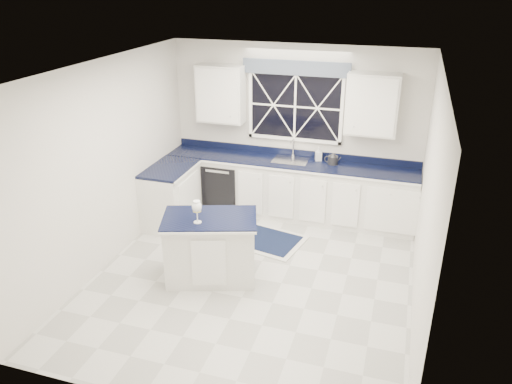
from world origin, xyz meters
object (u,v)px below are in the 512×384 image
(soap_bottle, at_px, (319,154))
(dishwasher, at_px, (225,184))
(faucet, at_px, (293,148))
(island, at_px, (211,248))
(kettle, at_px, (333,159))
(wine_glass, at_px, (197,208))

(soap_bottle, bearing_deg, dishwasher, -173.73)
(faucet, bearing_deg, soap_bottle, -3.72)
(soap_bottle, bearing_deg, island, -112.78)
(dishwasher, bearing_deg, kettle, 2.30)
(island, relative_size, soap_bottle, 6.13)
(dishwasher, relative_size, island, 0.62)
(island, height_order, soap_bottle, soap_bottle)
(faucet, relative_size, soap_bottle, 1.40)
(dishwasher, height_order, wine_glass, wine_glass)
(faucet, bearing_deg, kettle, -10.58)
(kettle, bearing_deg, faucet, 165.82)
(wine_glass, relative_size, soap_bottle, 1.33)
(island, height_order, wine_glass, wine_glass)
(dishwasher, height_order, island, island)
(kettle, height_order, soap_bottle, soap_bottle)
(kettle, height_order, wine_glass, wine_glass)
(dishwasher, distance_m, kettle, 1.87)
(soap_bottle, bearing_deg, faucet, 176.28)
(island, bearing_deg, kettle, 43.30)
(kettle, bearing_deg, soap_bottle, 154.66)
(wine_glass, distance_m, soap_bottle, 2.62)
(dishwasher, relative_size, wine_glass, 2.85)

